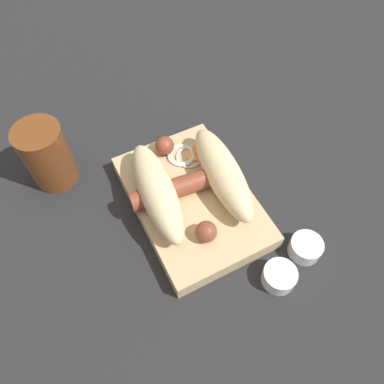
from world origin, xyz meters
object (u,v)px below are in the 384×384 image
(food_tray, at_px, (192,201))
(sausage, at_px, (185,185))
(condiment_cup_near, at_px, (279,277))
(drink_glass, at_px, (47,155))
(bread_roll, at_px, (190,181))
(condiment_cup_far, at_px, (305,248))

(food_tray, height_order, sausage, sausage)
(condiment_cup_near, xyz_separation_m, drink_glass, (-0.30, -0.21, 0.04))
(food_tray, xyz_separation_m, sausage, (-0.01, -0.01, 0.03))
(food_tray, distance_m, condiment_cup_near, 0.16)
(condiment_cup_near, height_order, drink_glass, drink_glass)
(sausage, xyz_separation_m, condiment_cup_near, (0.17, 0.05, -0.03))
(bread_roll, height_order, sausage, bread_roll)
(bread_roll, relative_size, condiment_cup_far, 4.12)
(food_tray, height_order, condiment_cup_far, food_tray)
(bread_roll, distance_m, sausage, 0.01)
(bread_roll, relative_size, condiment_cup_near, 4.12)
(bread_roll, xyz_separation_m, condiment_cup_far, (0.14, 0.10, -0.04))
(food_tray, bearing_deg, sausage, -157.44)
(condiment_cup_near, bearing_deg, condiment_cup_far, 107.69)
(bread_roll, bearing_deg, sausage, -118.55)
(bread_roll, height_order, condiment_cup_near, bread_roll)
(bread_roll, distance_m, drink_glass, 0.21)
(condiment_cup_near, height_order, condiment_cup_far, same)
(food_tray, distance_m, sausage, 0.03)
(food_tray, xyz_separation_m, condiment_cup_near, (0.15, 0.05, -0.00))
(condiment_cup_far, bearing_deg, sausage, -143.67)
(bread_roll, relative_size, drink_glass, 1.78)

